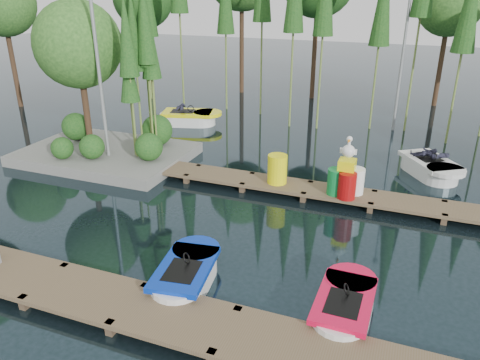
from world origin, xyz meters
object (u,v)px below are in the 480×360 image
(boat_red, at_px, (344,307))
(yellow_barrel, at_px, (277,169))
(island, at_px, (95,74))
(boat_yellow_far, at_px, (189,118))
(boat_blue, at_px, (186,275))
(drum_cluster, at_px, (346,178))

(boat_red, bearing_deg, yellow_barrel, 120.02)
(island, relative_size, boat_yellow_far, 2.08)
(boat_blue, bearing_deg, boat_red, -5.57)
(yellow_barrel, bearing_deg, drum_cluster, -3.85)
(boat_blue, relative_size, yellow_barrel, 2.79)
(island, height_order, boat_blue, island)
(island, xyz_separation_m, boat_red, (10.42, -6.27, -2.95))
(boat_yellow_far, distance_m, drum_cluster, 10.43)
(boat_red, height_order, yellow_barrel, yellow_barrel)
(yellow_barrel, bearing_deg, boat_blue, -93.86)
(island, bearing_deg, drum_cluster, -5.64)
(boat_yellow_far, height_order, yellow_barrel, boat_yellow_far)
(boat_blue, distance_m, boat_red, 3.50)
(boat_blue, xyz_separation_m, boat_red, (3.49, 0.17, -0.01))
(boat_yellow_far, xyz_separation_m, drum_cluster, (8.45, -6.09, 0.53))
(island, bearing_deg, yellow_barrel, -6.18)
(island, bearing_deg, boat_yellow_far, 78.23)
(boat_yellow_far, xyz_separation_m, yellow_barrel, (6.23, -5.94, 0.45))
(island, bearing_deg, boat_blue, -42.97)
(island, distance_m, drum_cluster, 9.85)
(island, distance_m, boat_red, 12.51)
(boat_yellow_far, distance_m, yellow_barrel, 8.62)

